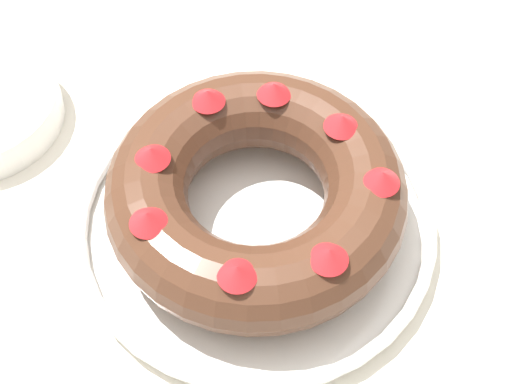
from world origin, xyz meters
name	(u,v)px	position (x,y,z in m)	size (l,w,h in m)	color
dining_table	(238,277)	(0.00, 0.00, 0.64)	(1.50, 1.03, 0.72)	silver
serving_dish	(256,222)	(0.02, -0.01, 0.74)	(0.34, 0.34, 0.02)	white
bundt_cake	(256,192)	(0.02, -0.01, 0.79)	(0.27, 0.27, 0.09)	#4C2D1E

